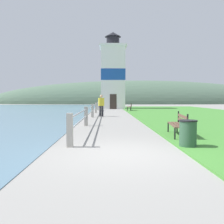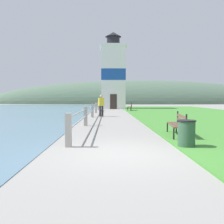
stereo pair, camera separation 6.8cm
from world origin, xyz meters
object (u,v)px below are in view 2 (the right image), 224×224
at_px(lighthouse, 113,75).
at_px(trash_bin, 186,134).
at_px(park_bench_midway, 130,106).
at_px(person_strolling, 101,105).
at_px(park_bench_near, 178,123).

xyz_separation_m(lighthouse, trash_bin, (1.60, -27.68, -4.33)).
bearing_deg(lighthouse, park_bench_midway, -73.85).
bearing_deg(person_strolling, park_bench_near, 175.46).
xyz_separation_m(park_bench_midway, lighthouse, (-1.82, 6.29, 4.22)).
bearing_deg(trash_bin, lighthouse, 93.31).
relative_size(lighthouse, person_strolling, 6.05).
bearing_deg(person_strolling, park_bench_midway, -41.08).
distance_m(park_bench_near, lighthouse, 25.95).
height_order(park_bench_near, trash_bin, park_bench_near).
bearing_deg(trash_bin, person_strolling, 102.69).
bearing_deg(lighthouse, trash_bin, -86.69).
height_order(lighthouse, trash_bin, lighthouse).
height_order(lighthouse, person_strolling, lighthouse).
height_order(park_bench_near, lighthouse, lighthouse).
bearing_deg(park_bench_near, park_bench_midway, -82.57).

